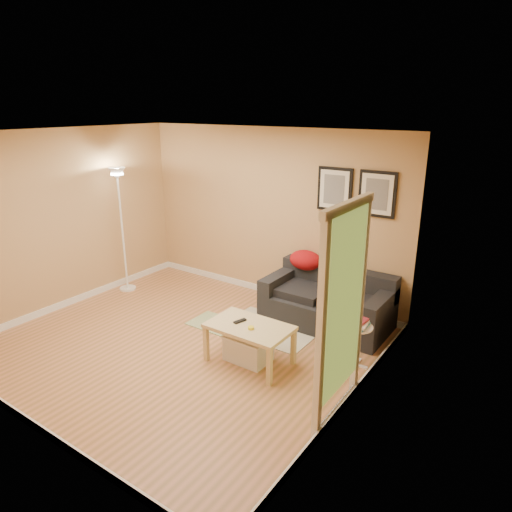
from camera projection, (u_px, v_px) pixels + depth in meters
The scene contains 25 objects.
floor at pixel (183, 343), 5.86m from camera, with size 4.50×4.50×0.00m, color #BE7A51.
ceiling at pixel (171, 133), 5.04m from camera, with size 4.50×4.50×0.00m, color white.
wall_back at pixel (269, 215), 7.01m from camera, with size 4.50×4.50×0.00m, color tan.
wall_front at pixel (12, 304), 3.89m from camera, with size 4.50×4.50×0.00m, color tan.
wall_left at pixel (64, 220), 6.66m from camera, with size 4.00×4.00×0.00m, color tan.
wall_right at pixel (355, 287), 4.24m from camera, with size 4.00×4.00×0.00m, color tan.
baseboard_back at pixel (268, 290), 7.40m from camera, with size 4.50×0.02×0.10m, color white.
baseboard_front at pixel (36, 426), 4.29m from camera, with size 4.50×0.02×0.10m, color white.
baseboard_left at pixel (75, 300), 7.05m from camera, with size 0.02×4.00×0.10m, color white.
baseboard_right at pixel (346, 401), 4.64m from camera, with size 0.02×4.00×0.10m, color white.
sofa at pixel (327, 299), 6.26m from camera, with size 1.70×0.90×0.75m, color black, non-canonical shape.
red_throw at pixel (306, 260), 6.61m from camera, with size 0.48×0.36×0.28m, color #A50F16, non-canonical shape.
plaid_throw at pixel (338, 265), 6.36m from camera, with size 0.42×0.26×0.10m, color #C9C375, non-canonical shape.
framed_print_left at pixel (335, 189), 6.26m from camera, with size 0.50×0.04×0.60m, color black, non-canonical shape.
framed_print_right at pixel (377, 194), 5.93m from camera, with size 0.50×0.04×0.60m, color black, non-canonical shape.
area_rug at pixel (270, 329), 6.24m from camera, with size 1.25×0.85×0.01m, color beige.
green_runner at pixel (215, 324), 6.38m from camera, with size 0.70×0.50×0.01m, color #668C4C.
coffee_table at pixel (249, 344), 5.37m from camera, with size 0.96×0.59×0.48m, color #D8C183, non-canonical shape.
remote_control at pixel (240, 321), 5.37m from camera, with size 0.05×0.16×0.02m, color black.
tape_roll at pixel (251, 328), 5.20m from camera, with size 0.07×0.07×0.03m, color yellow.
storage_bin at pixel (248, 348), 5.44m from camera, with size 0.52×0.38×0.32m, color white, non-canonical shape.
side_table at pixel (357, 346), 5.29m from camera, with size 0.33×0.33×0.51m, color white, non-canonical shape.
book_stack at pixel (359, 323), 5.20m from camera, with size 0.19×0.25×0.08m, color teal, non-canonical shape.
floor_lamp at pixel (123, 234), 7.28m from camera, with size 0.26×0.26×2.00m, color white, non-canonical shape.
doorway at pixel (342, 319), 4.24m from camera, with size 0.12×1.01×2.13m, color white, non-canonical shape.
Camera 1 is at (3.72, -3.76, 2.91)m, focal length 32.23 mm.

